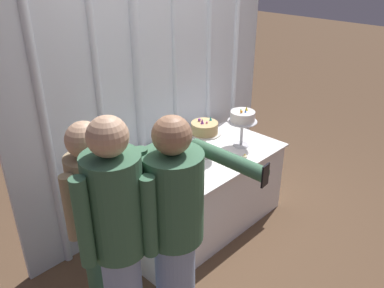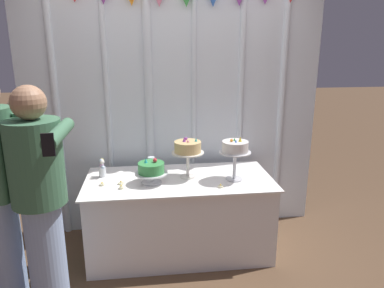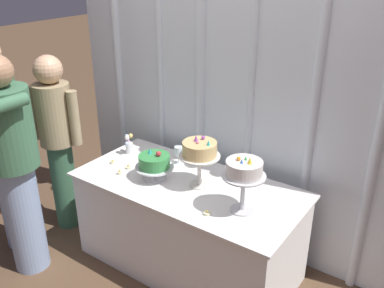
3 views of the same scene
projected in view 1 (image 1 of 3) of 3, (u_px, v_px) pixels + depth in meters
name	position (u px, v px, depth m)	size (l,w,h in m)	color
ground_plane	(207.00, 230.00, 3.81)	(24.00, 24.00, 0.00)	brown
draped_curtain	(157.00, 77.00, 3.57)	(2.93, 0.15, 2.64)	silver
cake_table	(200.00, 194.00, 3.71)	(1.67, 0.79, 0.72)	white
cake_display_leftmost	(186.00, 161.00, 3.29)	(0.28, 0.28, 0.23)	silver
cake_display_center	(205.00, 130.00, 3.49)	(0.29, 0.29, 0.38)	silver
cake_display_rightmost	(242.00, 119.00, 3.68)	(0.28, 0.28, 0.40)	silver
wine_glass	(164.00, 152.00, 3.48)	(0.06, 0.06, 0.14)	silver
flower_vase	(130.00, 176.00, 3.15)	(0.06, 0.10, 0.18)	silver
tealight_far_left	(149.00, 193.00, 3.06)	(0.04, 0.04, 0.03)	beige
tealight_near_left	(163.00, 185.00, 3.17)	(0.05, 0.05, 0.03)	beige
tealight_near_right	(173.00, 189.00, 3.11)	(0.04, 0.04, 0.04)	beige
tealight_far_right	(245.00, 156.00, 3.60)	(0.05, 0.05, 0.03)	beige
guest_man_pink_jacket	(94.00, 215.00, 2.61)	(0.44, 0.35, 1.52)	#3D6B4C
guest_man_dark_suit	(119.00, 241.00, 2.25)	(0.49, 0.33, 1.71)	#93ADD6
guest_girl_blue_dress	(175.00, 231.00, 2.39)	(0.51, 0.67, 1.65)	#93ADD6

